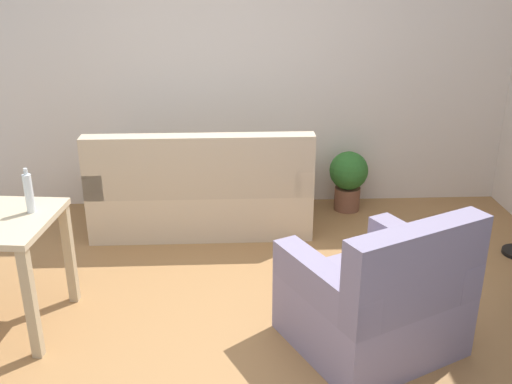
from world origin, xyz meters
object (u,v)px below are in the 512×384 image
couch (202,194)px  bottle_clear (29,193)px  potted_plant (348,177)px  armchair (378,300)px

couch → bottle_clear: bottle_clear is taller
potted_plant → bottle_clear: bottle_clear is taller
couch → armchair: bearing=121.9°
potted_plant → bottle_clear: (-2.34, -1.70, 0.56)m
bottle_clear → armchair: bearing=-11.2°
couch → potted_plant: (1.35, 0.31, 0.02)m
potted_plant → bottle_clear: 2.94m
potted_plant → armchair: 2.13m
couch → potted_plant: couch is taller
couch → potted_plant: 1.39m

